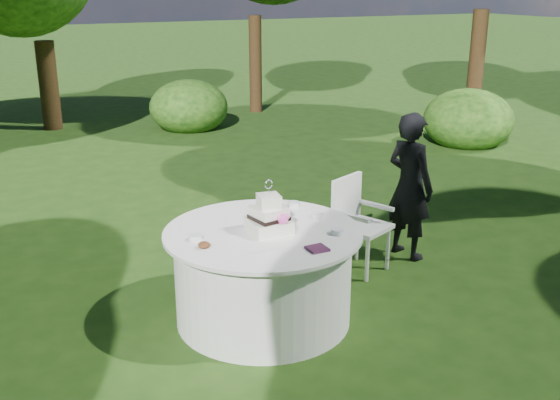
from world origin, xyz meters
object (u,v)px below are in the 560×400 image
Objects in this scene: table at (263,275)px; chair at (356,217)px; guest at (410,186)px; cake at (269,218)px; napkins at (317,249)px.

chair is (1.21, 0.51, 0.13)m from table.
table is at bearing 95.15° from guest.
cake is at bearing -46.19° from table.
guest is 1.95m from table.
napkins is 0.10× the size of guest.
guest is at bearing 18.04° from cake.
napkins is at bearing 111.60° from guest.
napkins is 1.97m from guest.
napkins is 0.09× the size of table.
chair is at bearing 25.36° from cake.
napkins is 0.16× the size of chair.
napkins is 0.52m from cake.
table is at bearing -156.91° from chair.
guest is at bearing 33.02° from napkins.
table is at bearing 109.91° from napkins.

